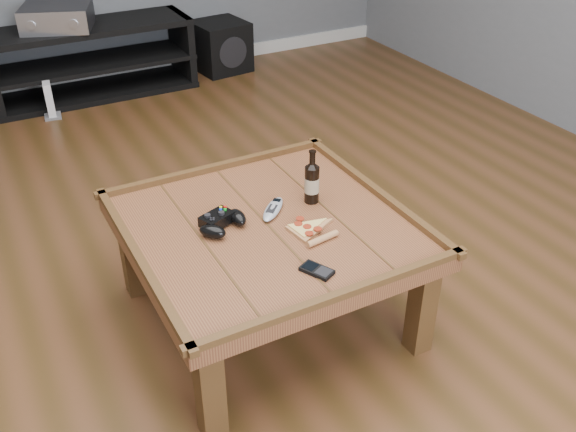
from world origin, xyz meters
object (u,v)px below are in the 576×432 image
remote_control (273,209)px  game_console (50,100)px  beer_bottle (312,182)px  av_receiver (57,17)px  smartphone (317,270)px  game_controller (222,222)px  coffee_table (268,238)px  subwoofer (221,46)px  media_console (92,61)px  pizza_slice (309,230)px

remote_control → game_console: (-0.42, 2.44, -0.35)m
beer_bottle → av_receiver: 2.71m
smartphone → remote_control: 0.40m
game_controller → game_console: (-0.21, 2.46, -0.37)m
game_controller → remote_control: game_controller is taller
coffee_table → remote_control: remote_control is taller
coffee_table → game_controller: bearing=160.2°
game_controller → subwoofer: (1.16, 2.74, -0.29)m
remote_control → av_receiver: bearing=139.6°
remote_control → av_receiver: (-0.24, 2.68, 0.11)m
media_console → game_console: bearing=-146.9°
pizza_slice → smartphone: pizza_slice is taller
beer_bottle → pizza_slice: bearing=-122.1°
game_controller → smartphone: game_controller is taller
coffee_table → beer_bottle: bearing=16.3°
remote_control → game_console: remote_control is taller
media_console → pizza_slice: bearing=-87.8°
remote_control → pizza_slice: bearing=-29.4°
coffee_table → pizza_slice: bearing=-46.6°
media_console → beer_bottle: (0.23, -2.68, 0.29)m
pizza_slice → av_receiver: av_receiver is taller
coffee_table → game_console: coffee_table is taller
remote_control → av_receiver: size_ratio=0.31×
media_console → av_receiver: bearing=-178.3°
media_console → remote_control: (0.06, -2.68, 0.22)m
coffee_table → pizza_slice: 0.18m
smartphone → coffee_table: bearing=66.6°
coffee_table → smartphone: (0.01, -0.33, 0.07)m
game_controller → game_console: game_controller is taller
coffee_table → game_console: bearing=98.3°
media_console → smartphone: 3.09m
game_console → pizza_slice: bearing=-71.7°
game_controller → av_receiver: av_receiver is taller
beer_bottle → game_console: size_ratio=0.91×
pizza_slice → av_receiver: size_ratio=0.47×
pizza_slice → remote_control: (-0.05, 0.18, 0.00)m
pizza_slice → subwoofer: 3.06m
av_receiver → game_console: (-0.18, -0.23, -0.47)m
media_console → subwoofer: (1.00, 0.05, -0.06)m
beer_bottle → remote_control: bearing=179.8°
pizza_slice → av_receiver: 2.88m
game_controller → remote_control: size_ratio=1.20×
smartphone → subwoofer: size_ratio=0.30×
coffee_table → remote_control: bearing=49.1°
media_console → pizza_slice: media_console is taller
smartphone → remote_control: bearing=57.9°
game_controller → smartphone: (0.17, -0.39, -0.02)m
pizza_slice → game_controller: bearing=139.0°
beer_bottle → game_controller: 0.39m
game_controller → coffee_table: bearing=-40.5°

